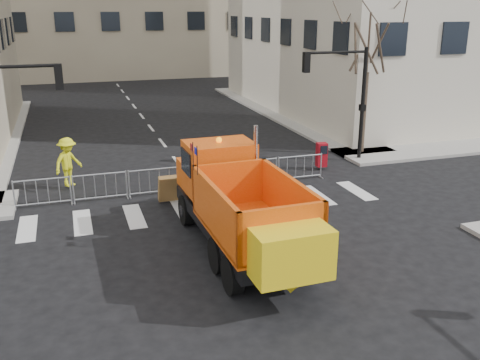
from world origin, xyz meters
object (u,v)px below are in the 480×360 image
object	(u,v)px
plow_truck	(240,203)
cop_a	(219,175)
cop_b	(203,181)
newspaper_box	(322,155)
worker	(68,162)
cop_c	(228,170)

from	to	relation	value
plow_truck	cop_a	xyz separation A→B (m)	(0.73, 4.87, -0.68)
cop_b	newspaper_box	xyz separation A→B (m)	(6.24, 2.52, -0.14)
newspaper_box	cop_b	bearing A→B (deg)	-151.91
cop_b	worker	bearing A→B (deg)	-8.39
newspaper_box	cop_a	bearing A→B (deg)	-151.45
cop_a	cop_c	bearing A→B (deg)	-151.76
worker	cop_c	bearing A→B (deg)	-64.29
newspaper_box	worker	bearing A→B (deg)	-177.22
cop_a	cop_b	bearing A→B (deg)	10.45
worker	plow_truck	bearing A→B (deg)	-99.60
cop_a	worker	bearing A→B (deg)	-35.73
cop_a	newspaper_box	distance (m)	6.00
cop_a	newspaper_box	xyz separation A→B (m)	(5.54, 2.29, -0.23)
cop_b	worker	xyz separation A→B (m)	(-4.83, 3.16, 0.32)
plow_truck	newspaper_box	xyz separation A→B (m)	(6.28, 7.16, -0.90)
plow_truck	cop_c	bearing A→B (deg)	-14.61
cop_c	newspaper_box	world-z (taller)	cop_c
cop_a	cop_c	size ratio (longest dim) A/B	0.93
cop_a	worker	world-z (taller)	worker
cop_a	plow_truck	bearing A→B (deg)	73.72
worker	cop_a	bearing A→B (deg)	-69.13
newspaper_box	cop_c	bearing A→B (deg)	-152.98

